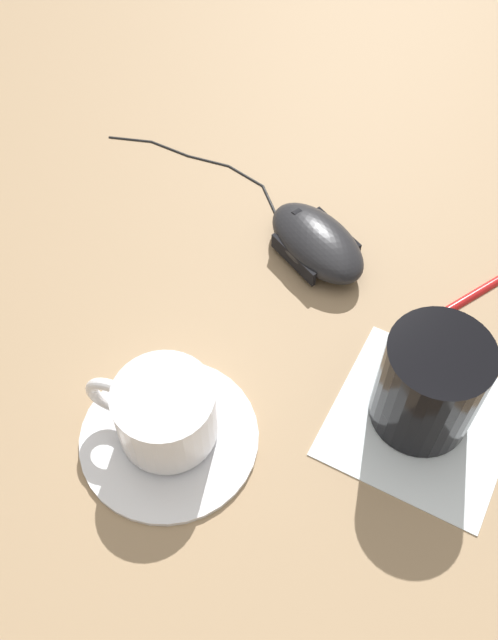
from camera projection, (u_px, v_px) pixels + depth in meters
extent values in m
plane|color=#9E7F5B|center=(324.00, 364.00, 0.64)|extent=(3.00, 3.00, 0.00)
cylinder|color=white|center=(169.00, 436.00, 0.59)|extent=(0.15, 0.15, 0.01)
cylinder|color=white|center=(166.00, 412.00, 0.57)|extent=(0.08, 0.08, 0.06)
torus|color=white|center=(112.00, 396.00, 0.57)|extent=(0.05, 0.02, 0.04)
ellipsoid|color=black|center=(317.00, 242.00, 0.69)|extent=(0.13, 0.13, 0.04)
cylinder|color=black|center=(297.00, 216.00, 0.70)|extent=(0.01, 0.01, 0.01)
cube|color=black|center=(293.00, 259.00, 0.69)|extent=(0.05, 0.05, 0.02)
cube|color=black|center=(339.00, 232.00, 0.71)|extent=(0.05, 0.05, 0.02)
cylinder|color=black|center=(270.00, 201.00, 0.75)|extent=(0.02, 0.05, 0.00)
cylinder|color=black|center=(246.00, 175.00, 0.77)|extent=(0.04, 0.03, 0.00)
cylinder|color=black|center=(208.00, 160.00, 0.79)|extent=(0.05, 0.01, 0.00)
cylinder|color=black|center=(169.00, 148.00, 0.80)|extent=(0.05, 0.02, 0.00)
cylinder|color=black|center=(130.00, 139.00, 0.81)|extent=(0.05, 0.00, 0.00)
sphere|color=black|center=(277.00, 217.00, 0.74)|extent=(0.00, 0.00, 0.00)
sphere|color=black|center=(263.00, 185.00, 0.76)|extent=(0.00, 0.00, 0.00)
sphere|color=black|center=(229.00, 165.00, 0.78)|extent=(0.00, 0.00, 0.00)
sphere|color=black|center=(188.00, 155.00, 0.79)|extent=(0.00, 0.00, 0.00)
sphere|color=black|center=(151.00, 141.00, 0.80)|extent=(0.00, 0.00, 0.00)
sphere|color=black|center=(110.00, 137.00, 0.81)|extent=(0.00, 0.00, 0.00)
cube|color=white|center=(421.00, 422.00, 0.60)|extent=(0.18, 0.18, 0.00)
cylinder|color=black|center=(430.00, 384.00, 0.57)|extent=(0.08, 0.08, 0.10)
cylinder|color=#B21919|center=(492.00, 282.00, 0.68)|extent=(0.10, 0.09, 0.01)
cone|color=silver|center=(436.00, 315.00, 0.66)|extent=(0.01, 0.01, 0.01)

